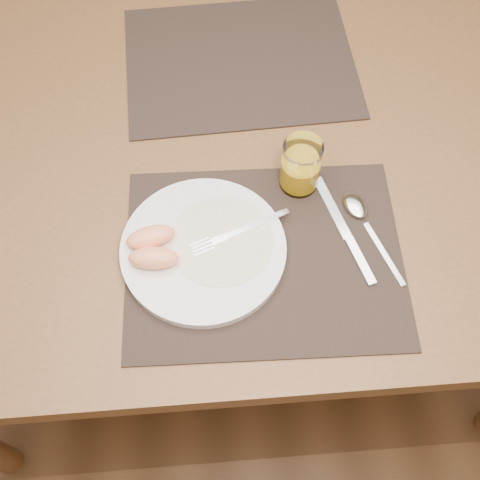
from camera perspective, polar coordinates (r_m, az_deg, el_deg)
name	(u,v)px	position (r m, az deg, el deg)	size (l,w,h in m)	color
ground	(241,310)	(1.76, 0.08, -6.70)	(5.00, 5.00, 0.00)	#56361D
table	(241,178)	(1.17, 0.11, 5.95)	(1.40, 0.90, 0.75)	brown
placemat_near	(264,257)	(0.98, 2.31, -1.58)	(0.45, 0.35, 0.00)	black
placemat_far	(240,62)	(1.25, 0.02, 16.53)	(0.45, 0.35, 0.00)	black
plate	(203,249)	(0.98, -3.49, -0.89)	(0.27, 0.27, 0.02)	white
plate_dressing	(221,240)	(0.98, -1.79, -0.01)	(0.17, 0.17, 0.00)	white
fork	(232,234)	(0.98, -0.75, 0.55)	(0.17, 0.08, 0.00)	silver
knife	(348,238)	(1.01, 10.22, 0.18)	(0.07, 0.22, 0.01)	silver
spoon	(359,212)	(1.04, 11.25, 2.62)	(0.08, 0.19, 0.01)	silver
juice_glass	(300,168)	(1.02, 5.75, 6.85)	(0.07, 0.07, 0.10)	white
grapefruit_wedges	(152,247)	(0.96, -8.33, -0.70)	(0.09, 0.09, 0.03)	#FF9D68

